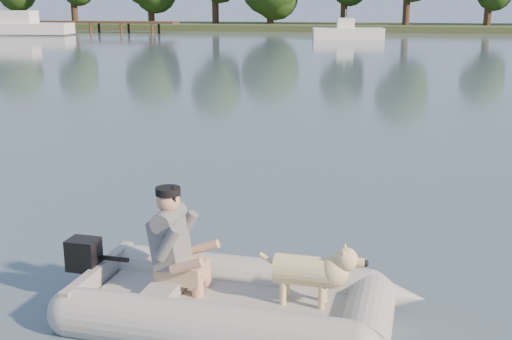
% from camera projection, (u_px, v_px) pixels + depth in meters
% --- Properties ---
extents(water, '(160.00, 160.00, 0.00)m').
position_uv_depth(water, '(170.00, 298.00, 6.27)').
color(water, slate).
rests_on(water, ground).
extents(shore_bank, '(160.00, 12.00, 0.70)m').
position_uv_depth(shore_bank, '(367.00, 28.00, 65.00)').
color(shore_bank, '#47512D').
rests_on(shore_bank, water).
extents(dock, '(18.00, 2.00, 1.04)m').
position_uv_depth(dock, '(85.00, 27.00, 60.38)').
color(dock, '#4C331E').
rests_on(dock, water).
extents(dinghy, '(4.34, 2.93, 1.28)m').
position_uv_depth(dinghy, '(237.00, 264.00, 5.72)').
color(dinghy, '#9E9F99').
rests_on(dinghy, water).
extents(man, '(0.70, 0.61, 0.99)m').
position_uv_depth(man, '(172.00, 237.00, 5.88)').
color(man, slate).
rests_on(man, dinghy).
extents(dog, '(0.87, 0.36, 0.57)m').
position_uv_depth(dog, '(304.00, 276.00, 5.64)').
color(dog, tan).
rests_on(dog, dinghy).
extents(outboard_motor, '(0.40, 0.29, 0.72)m').
position_uv_depth(outboard_motor, '(85.00, 273.00, 6.16)').
color(outboard_motor, black).
rests_on(outboard_motor, dinghy).
extents(cabin_cruiser, '(8.15, 3.70, 2.44)m').
position_uv_depth(cabin_cruiser, '(27.00, 23.00, 54.97)').
color(cabin_cruiser, white).
rests_on(cabin_cruiser, water).
extents(motorboat, '(5.85, 3.09, 2.35)m').
position_uv_depth(motorboat, '(348.00, 25.00, 49.00)').
color(motorboat, white).
rests_on(motorboat, water).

